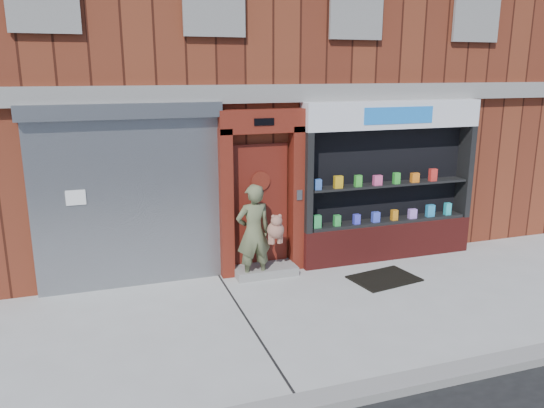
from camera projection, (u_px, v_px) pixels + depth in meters
name	position (u px, v px, depth m)	size (l,w,h in m)	color
ground	(345.00, 307.00, 8.13)	(80.00, 80.00, 0.00)	#9E9E99
curb	(429.00, 379.00, 6.14)	(60.00, 0.30, 0.12)	gray
building	(239.00, 50.00, 12.65)	(12.00, 8.16, 8.00)	#5D2315
shutter_bay	(128.00, 186.00, 8.54)	(3.10, 0.30, 3.04)	gray
red_door_bay	(262.00, 193.00, 9.25)	(1.52, 0.58, 2.90)	#5E1910
pharmacy_bay	(388.00, 188.00, 10.00)	(3.50, 0.41, 3.00)	maroon
woman	(255.00, 232.00, 9.03)	(0.82, 0.49, 1.69)	#5D6341
doormat	(384.00, 278.00, 9.22)	(1.11, 0.78, 0.03)	black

